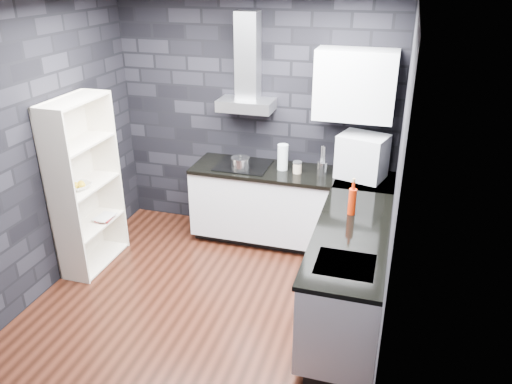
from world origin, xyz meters
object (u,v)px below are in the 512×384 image
at_px(utensil_crock, 322,168).
at_px(red_bottle, 352,202).
at_px(bookshelf, 86,186).
at_px(pot, 240,164).
at_px(appliance_garage, 362,157).
at_px(storage_jar, 297,168).
at_px(fruit_bowl, 79,186).
at_px(glass_vase, 283,157).

relative_size(utensil_crock, red_bottle, 0.58).
height_order(red_bottle, bookshelf, bookshelf).
height_order(pot, utensil_crock, utensil_crock).
relative_size(red_bottle, bookshelf, 0.14).
distance_m(utensil_crock, red_bottle, 0.95).
distance_m(appliance_garage, bookshelf, 2.86).
relative_size(appliance_garage, bookshelf, 0.26).
relative_size(storage_jar, fruit_bowl, 0.50).
xyz_separation_m(storage_jar, appliance_garage, (0.67, 0.08, 0.17)).
bearing_deg(storage_jar, red_bottle, -50.57).
distance_m(storage_jar, bookshelf, 2.21).
bearing_deg(fruit_bowl, bookshelf, 90.00).
bearing_deg(appliance_garage, utensil_crock, -158.00).
distance_m(utensil_crock, bookshelf, 2.46).
xyz_separation_m(glass_vase, fruit_bowl, (-1.82, -1.10, -0.10)).
relative_size(pot, fruit_bowl, 0.88).
xyz_separation_m(storage_jar, red_bottle, (0.67, -0.82, 0.07)).
height_order(storage_jar, fruit_bowl, storage_jar).
height_order(pot, bookshelf, bookshelf).
xyz_separation_m(glass_vase, bookshelf, (-1.82, -1.01, -0.14)).
distance_m(utensil_crock, fruit_bowl, 2.50).
bearing_deg(utensil_crock, storage_jar, -172.91).
distance_m(storage_jar, utensil_crock, 0.26).
xyz_separation_m(utensil_crock, appliance_garage, (0.41, 0.04, 0.15)).
xyz_separation_m(bookshelf, fruit_bowl, (0.00, -0.10, 0.04)).
height_order(glass_vase, bookshelf, bookshelf).
bearing_deg(storage_jar, bookshelf, -154.52).
distance_m(bookshelf, fruit_bowl, 0.10).
bearing_deg(bookshelf, utensil_crock, 19.58).
bearing_deg(appliance_garage, glass_vase, -162.83).
distance_m(utensil_crock, appliance_garage, 0.44).
distance_m(pot, appliance_garage, 1.30).
xyz_separation_m(glass_vase, red_bottle, (0.85, -0.87, -0.02)).
xyz_separation_m(pot, appliance_garage, (1.28, 0.17, 0.15)).
bearing_deg(fruit_bowl, storage_jar, 27.73).
distance_m(appliance_garage, red_bottle, 0.90).
distance_m(glass_vase, appliance_garage, 0.85).
relative_size(utensil_crock, fruit_bowl, 0.63).
relative_size(glass_vase, bookshelf, 0.16).
height_order(pot, glass_vase, glass_vase).
xyz_separation_m(glass_vase, appliance_garage, (0.84, 0.02, 0.08)).
distance_m(pot, glass_vase, 0.47).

